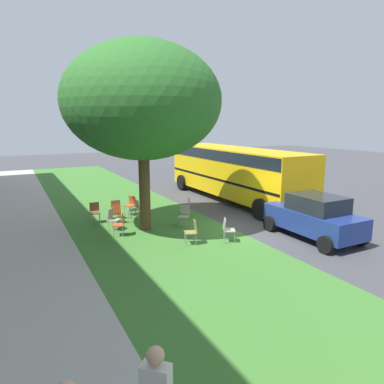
{
  "coord_description": "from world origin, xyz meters",
  "views": [
    {
      "loc": [
        -11.29,
        8.01,
        4.25
      ],
      "look_at": [
        1.86,
        1.16,
        1.31
      ],
      "focal_mm": 32.91,
      "sensor_mm": 36.0,
      "label": 1
    }
  ],
  "objects_px": {
    "street_tree": "(142,102)",
    "chair_10": "(116,212)",
    "chair_5": "(192,230)",
    "chair_2": "(135,208)",
    "parked_car": "(314,216)",
    "chair_1": "(95,211)",
    "school_bus": "(234,169)",
    "chair_0": "(120,223)",
    "chair_9": "(115,208)",
    "chair_7": "(113,218)",
    "chair_6": "(227,228)",
    "chair_8": "(131,204)",
    "chair_3": "(187,205)",
    "chair_4": "(184,214)"
  },
  "relations": [
    {
      "from": "chair_0",
      "to": "chair_5",
      "type": "relative_size",
      "value": 1.0
    },
    {
      "from": "chair_8",
      "to": "parked_car",
      "type": "xyz_separation_m",
      "value": [
        -6.42,
        -4.98,
        0.32
      ]
    },
    {
      "from": "street_tree",
      "to": "chair_8",
      "type": "distance_m",
      "value": 5.13
    },
    {
      "from": "street_tree",
      "to": "chair_10",
      "type": "distance_m",
      "value": 4.77
    },
    {
      "from": "street_tree",
      "to": "chair_0",
      "type": "height_order",
      "value": "street_tree"
    },
    {
      "from": "chair_4",
      "to": "chair_6",
      "type": "xyz_separation_m",
      "value": [
        -2.45,
        -0.52,
        0.0
      ]
    },
    {
      "from": "street_tree",
      "to": "parked_car",
      "type": "bearing_deg",
      "value": -127.53
    },
    {
      "from": "chair_5",
      "to": "chair_3",
      "type": "bearing_deg",
      "value": -23.83
    },
    {
      "from": "street_tree",
      "to": "chair_3",
      "type": "bearing_deg",
      "value": -66.44
    },
    {
      "from": "chair_2",
      "to": "school_bus",
      "type": "bearing_deg",
      "value": -77.68
    },
    {
      "from": "chair_0",
      "to": "chair_10",
      "type": "distance_m",
      "value": 1.73
    },
    {
      "from": "chair_7",
      "to": "school_bus",
      "type": "bearing_deg",
      "value": -71.6
    },
    {
      "from": "chair_8",
      "to": "street_tree",
      "type": "bearing_deg",
      "value": 175.73
    },
    {
      "from": "chair_2",
      "to": "parked_car",
      "type": "bearing_deg",
      "value": -137.77
    },
    {
      "from": "chair_4",
      "to": "chair_10",
      "type": "xyz_separation_m",
      "value": [
        1.71,
        2.41,
        0.0
      ]
    },
    {
      "from": "street_tree",
      "to": "chair_5",
      "type": "distance_m",
      "value": 5.21
    },
    {
      "from": "chair_2",
      "to": "chair_3",
      "type": "bearing_deg",
      "value": -103.66
    },
    {
      "from": "chair_5",
      "to": "chair_7",
      "type": "bearing_deg",
      "value": 34.68
    },
    {
      "from": "chair_5",
      "to": "chair_10",
      "type": "bearing_deg",
      "value": 24.14
    },
    {
      "from": "chair_4",
      "to": "chair_7",
      "type": "relative_size",
      "value": 1.0
    },
    {
      "from": "chair_1",
      "to": "chair_6",
      "type": "distance_m",
      "value": 6.02
    },
    {
      "from": "chair_4",
      "to": "chair_9",
      "type": "relative_size",
      "value": 1.0
    },
    {
      "from": "chair_1",
      "to": "parked_car",
      "type": "distance_m",
      "value": 8.97
    },
    {
      "from": "chair_6",
      "to": "chair_8",
      "type": "distance_m",
      "value": 5.63
    },
    {
      "from": "chair_0",
      "to": "chair_4",
      "type": "xyz_separation_m",
      "value": [
        -0.0,
        -2.71,
        0.0
      ]
    },
    {
      "from": "chair_9",
      "to": "chair_10",
      "type": "relative_size",
      "value": 1.0
    },
    {
      "from": "chair_0",
      "to": "chair_8",
      "type": "distance_m",
      "value": 3.14
    },
    {
      "from": "chair_5",
      "to": "parked_car",
      "type": "xyz_separation_m",
      "value": [
        -1.48,
        -4.32,
        0.32
      ]
    },
    {
      "from": "chair_8",
      "to": "chair_10",
      "type": "relative_size",
      "value": 1.0
    },
    {
      "from": "chair_6",
      "to": "chair_10",
      "type": "distance_m",
      "value": 5.09
    },
    {
      "from": "street_tree",
      "to": "chair_4",
      "type": "relative_size",
      "value": 8.25
    },
    {
      "from": "chair_3",
      "to": "parked_car",
      "type": "bearing_deg",
      "value": -151.18
    },
    {
      "from": "chair_3",
      "to": "chair_7",
      "type": "height_order",
      "value": "same"
    },
    {
      "from": "chair_6",
      "to": "school_bus",
      "type": "bearing_deg",
      "value": -35.93
    },
    {
      "from": "chair_0",
      "to": "chair_3",
      "type": "relative_size",
      "value": 1.0
    },
    {
      "from": "chair_2",
      "to": "chair_7",
      "type": "bearing_deg",
      "value": 131.17
    },
    {
      "from": "street_tree",
      "to": "chair_9",
      "type": "height_order",
      "value": "street_tree"
    },
    {
      "from": "chair_3",
      "to": "chair_6",
      "type": "xyz_separation_m",
      "value": [
        -3.9,
        0.33,
        0.0
      ]
    },
    {
      "from": "chair_7",
      "to": "chair_8",
      "type": "distance_m",
      "value": 2.42
    },
    {
      "from": "chair_0",
      "to": "chair_6",
      "type": "height_order",
      "value": "same"
    },
    {
      "from": "chair_0",
      "to": "chair_9",
      "type": "xyz_separation_m",
      "value": [
        2.42,
        -0.48,
        0.0
      ]
    },
    {
      "from": "chair_10",
      "to": "school_bus",
      "type": "xyz_separation_m",
      "value": [
        1.64,
        -7.13,
        1.24
      ]
    },
    {
      "from": "chair_2",
      "to": "parked_car",
      "type": "relative_size",
      "value": 0.24
    },
    {
      "from": "street_tree",
      "to": "chair_7",
      "type": "height_order",
      "value": "street_tree"
    },
    {
      "from": "chair_7",
      "to": "parked_car",
      "type": "xyz_separation_m",
      "value": [
        -4.44,
        -6.36,
        0.32
      ]
    },
    {
      "from": "chair_4",
      "to": "chair_7",
      "type": "height_order",
      "value": "same"
    },
    {
      "from": "chair_4",
      "to": "chair_8",
      "type": "relative_size",
      "value": 1.0
    },
    {
      "from": "chair_7",
      "to": "chair_8",
      "type": "bearing_deg",
      "value": -34.84
    },
    {
      "from": "chair_1",
      "to": "chair_2",
      "type": "xyz_separation_m",
      "value": [
        -0.31,
        -1.7,
        0.0
      ]
    },
    {
      "from": "chair_9",
      "to": "chair_2",
      "type": "bearing_deg",
      "value": -118.68
    }
  ]
}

